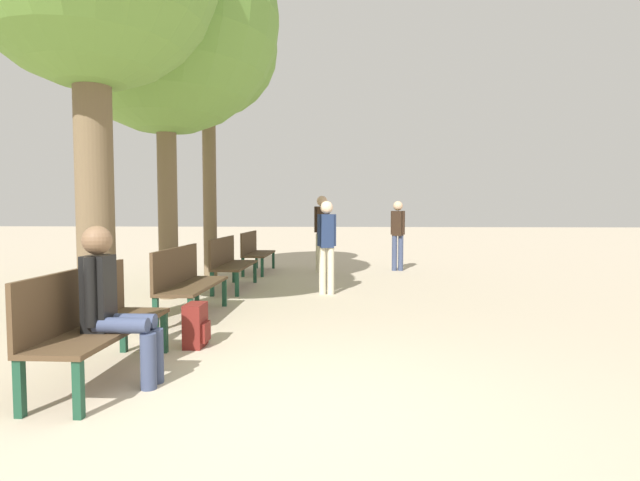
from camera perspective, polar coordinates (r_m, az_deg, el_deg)
ground_plane at (r=3.70m, az=-6.07°, el=-19.25°), size 80.00×80.00×0.00m
bench_row_0 at (r=4.66m, az=-24.59°, el=-7.96°), size 0.51×1.68×0.94m
bench_row_1 at (r=6.88m, az=-15.07°, el=-4.16°), size 0.51×1.68×0.94m
bench_row_2 at (r=9.20m, az=-10.31°, el=-2.20°), size 0.51×1.68×0.94m
bench_row_3 at (r=11.57m, az=-7.49°, el=-1.02°), size 0.51×1.68×0.94m
tree_row_1 at (r=8.97m, az=-17.37°, el=23.03°), size 3.65×3.65×6.30m
tree_row_2 at (r=11.29m, az=-12.71°, el=20.62°), size 2.89×2.89×6.26m
person_seated at (r=4.40m, az=-22.60°, el=-6.44°), size 0.61×0.35×1.30m
backpack at (r=5.44m, az=-13.99°, el=-9.41°), size 0.23×0.32×0.46m
pedestrian_near at (r=8.43m, az=0.77°, el=-0.08°), size 0.32×0.23×1.59m
pedestrian_mid at (r=11.92m, az=8.88°, el=1.09°), size 0.33×0.27×1.65m
pedestrian_far at (r=11.50m, az=0.23°, el=1.38°), size 0.36×0.24×1.77m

